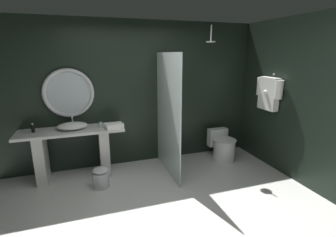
{
  "coord_description": "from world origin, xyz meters",
  "views": [
    {
      "loc": [
        -0.85,
        -2.58,
        2.02
      ],
      "look_at": [
        0.27,
        0.79,
        1.09
      ],
      "focal_mm": 26.55,
      "sensor_mm": 36.0,
      "label": 1
    }
  ],
  "objects_px": {
    "folded_hand_towel": "(114,126)",
    "toilet": "(223,146)",
    "round_wall_mirror": "(69,93)",
    "hanging_bathrobe": "(269,92)",
    "waste_bin": "(101,177)",
    "soap_dispenser": "(33,128)",
    "vessel_sink": "(72,126)",
    "rain_shower_head": "(211,40)",
    "tumbler_cup": "(101,125)"
  },
  "relations": [
    {
      "from": "vessel_sink",
      "to": "soap_dispenser",
      "type": "xyz_separation_m",
      "value": [
        -0.58,
        -0.0,
        0.02
      ]
    },
    {
      "from": "toilet",
      "to": "rain_shower_head",
      "type": "bearing_deg",
      "value": 176.12
    },
    {
      "from": "round_wall_mirror",
      "to": "toilet",
      "type": "bearing_deg",
      "value": -8.17
    },
    {
      "from": "soap_dispenser",
      "to": "toilet",
      "type": "height_order",
      "value": "soap_dispenser"
    },
    {
      "from": "round_wall_mirror",
      "to": "waste_bin",
      "type": "bearing_deg",
      "value": -62.66
    },
    {
      "from": "soap_dispenser",
      "to": "toilet",
      "type": "relative_size",
      "value": 0.25
    },
    {
      "from": "waste_bin",
      "to": "folded_hand_towel",
      "type": "relative_size",
      "value": 1.16
    },
    {
      "from": "tumbler_cup",
      "to": "soap_dispenser",
      "type": "bearing_deg",
      "value": 176.43
    },
    {
      "from": "tumbler_cup",
      "to": "hanging_bathrobe",
      "type": "xyz_separation_m",
      "value": [
        2.87,
        -0.56,
        0.49
      ]
    },
    {
      "from": "tumbler_cup",
      "to": "rain_shower_head",
      "type": "relative_size",
      "value": 0.32
    },
    {
      "from": "vessel_sink",
      "to": "round_wall_mirror",
      "type": "bearing_deg",
      "value": 95.0
    },
    {
      "from": "waste_bin",
      "to": "round_wall_mirror",
      "type": "bearing_deg",
      "value": 117.34
    },
    {
      "from": "soap_dispenser",
      "to": "tumbler_cup",
      "type": "bearing_deg",
      "value": -3.57
    },
    {
      "from": "round_wall_mirror",
      "to": "folded_hand_towel",
      "type": "distance_m",
      "value": 0.94
    },
    {
      "from": "soap_dispenser",
      "to": "round_wall_mirror",
      "type": "bearing_deg",
      "value": 20.85
    },
    {
      "from": "round_wall_mirror",
      "to": "soap_dispenser",
      "type": "bearing_deg",
      "value": -159.15
    },
    {
      "from": "round_wall_mirror",
      "to": "waste_bin",
      "type": "height_order",
      "value": "round_wall_mirror"
    },
    {
      "from": "rain_shower_head",
      "to": "hanging_bathrobe",
      "type": "xyz_separation_m",
      "value": [
        0.94,
        -0.47,
        -0.88
      ]
    },
    {
      "from": "vessel_sink",
      "to": "round_wall_mirror",
      "type": "distance_m",
      "value": 0.55
    },
    {
      "from": "vessel_sink",
      "to": "rain_shower_head",
      "type": "height_order",
      "value": "rain_shower_head"
    },
    {
      "from": "hanging_bathrobe",
      "to": "waste_bin",
      "type": "height_order",
      "value": "hanging_bathrobe"
    },
    {
      "from": "vessel_sink",
      "to": "soap_dispenser",
      "type": "bearing_deg",
      "value": -179.75
    },
    {
      "from": "soap_dispenser",
      "to": "hanging_bathrobe",
      "type": "distance_m",
      "value": 3.97
    },
    {
      "from": "round_wall_mirror",
      "to": "toilet",
      "type": "xyz_separation_m",
      "value": [
        2.74,
        -0.39,
        -1.13
      ]
    },
    {
      "from": "vessel_sink",
      "to": "toilet",
      "type": "height_order",
      "value": "vessel_sink"
    },
    {
      "from": "vessel_sink",
      "to": "folded_hand_towel",
      "type": "bearing_deg",
      "value": -17.37
    },
    {
      "from": "soap_dispenser",
      "to": "round_wall_mirror",
      "type": "xyz_separation_m",
      "value": [
        0.56,
        0.21,
        0.49
      ]
    },
    {
      "from": "round_wall_mirror",
      "to": "folded_hand_towel",
      "type": "xyz_separation_m",
      "value": [
        0.67,
        -0.41,
        -0.52
      ]
    },
    {
      "from": "tumbler_cup",
      "to": "hanging_bathrobe",
      "type": "bearing_deg",
      "value": -11.01
    },
    {
      "from": "soap_dispenser",
      "to": "rain_shower_head",
      "type": "bearing_deg",
      "value": -3.05
    },
    {
      "from": "waste_bin",
      "to": "vessel_sink",
      "type": "bearing_deg",
      "value": 124.4
    },
    {
      "from": "folded_hand_towel",
      "to": "toilet",
      "type": "bearing_deg",
      "value": 0.55
    },
    {
      "from": "tumbler_cup",
      "to": "vessel_sink",
      "type": "bearing_deg",
      "value": 171.53
    },
    {
      "from": "round_wall_mirror",
      "to": "toilet",
      "type": "relative_size",
      "value": 1.36
    },
    {
      "from": "soap_dispenser",
      "to": "vessel_sink",
      "type": "bearing_deg",
      "value": 0.25
    },
    {
      "from": "toilet",
      "to": "tumbler_cup",
      "type": "bearing_deg",
      "value": 177.06
    },
    {
      "from": "round_wall_mirror",
      "to": "rain_shower_head",
      "type": "bearing_deg",
      "value": -8.78
    },
    {
      "from": "waste_bin",
      "to": "toilet",
      "type": "bearing_deg",
      "value": 8.59
    },
    {
      "from": "tumbler_cup",
      "to": "soap_dispenser",
      "type": "distance_m",
      "value": 1.02
    },
    {
      "from": "tumbler_cup",
      "to": "round_wall_mirror",
      "type": "bearing_deg",
      "value": 149.16
    },
    {
      "from": "vessel_sink",
      "to": "folded_hand_towel",
      "type": "relative_size",
      "value": 1.73
    },
    {
      "from": "soap_dispenser",
      "to": "folded_hand_towel",
      "type": "relative_size",
      "value": 0.54
    },
    {
      "from": "vessel_sink",
      "to": "toilet",
      "type": "bearing_deg",
      "value": -3.85
    },
    {
      "from": "waste_bin",
      "to": "folded_hand_towel",
      "type": "bearing_deg",
      "value": 50.16
    },
    {
      "from": "hanging_bathrobe",
      "to": "waste_bin",
      "type": "distance_m",
      "value": 3.18
    },
    {
      "from": "rain_shower_head",
      "to": "toilet",
      "type": "height_order",
      "value": "rain_shower_head"
    },
    {
      "from": "hanging_bathrobe",
      "to": "waste_bin",
      "type": "relative_size",
      "value": 2.0
    },
    {
      "from": "rain_shower_head",
      "to": "toilet",
      "type": "bearing_deg",
      "value": -3.88
    },
    {
      "from": "tumbler_cup",
      "to": "toilet",
      "type": "bearing_deg",
      "value": -2.94
    },
    {
      "from": "hanging_bathrobe",
      "to": "folded_hand_towel",
      "type": "relative_size",
      "value": 2.32
    }
  ]
}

